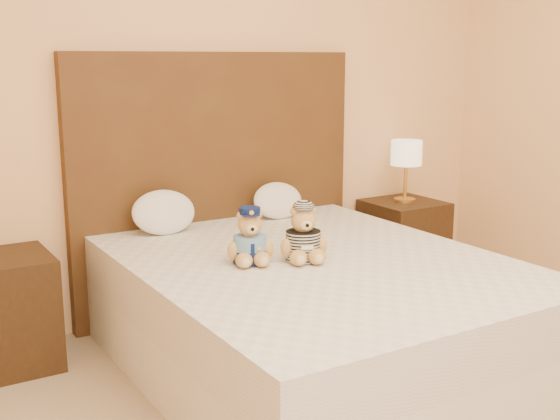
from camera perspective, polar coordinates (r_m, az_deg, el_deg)
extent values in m
cube|color=#F5BF85|center=(4.06, -5.53, 10.57)|extent=(4.00, 0.04, 2.70)
cube|color=white|center=(3.41, 2.78, -10.45)|extent=(1.60, 2.00, 0.30)
cube|color=silver|center=(3.32, 2.83, -6.06)|extent=(1.60, 2.00, 0.25)
cube|color=#4A3216|center=(4.09, -5.11, 2.12)|extent=(1.75, 0.08, 1.50)
cube|color=#351F10|center=(3.64, -21.48, -7.74)|extent=(0.45, 0.45, 0.55)
cube|color=#351F10|center=(4.71, 9.96, -2.59)|extent=(0.45, 0.45, 0.55)
cylinder|color=gold|center=(4.64, 10.09, 0.81)|extent=(0.14, 0.14, 0.02)
cylinder|color=gold|center=(4.62, 10.15, 2.39)|extent=(0.02, 0.02, 0.26)
cylinder|color=beige|center=(4.59, 10.23, 4.61)|extent=(0.20, 0.20, 0.16)
ellipsoid|color=white|center=(3.78, -9.44, -0.01)|extent=(0.35, 0.23, 0.25)
ellipsoid|color=white|center=(4.09, -0.17, 0.92)|extent=(0.32, 0.21, 0.22)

